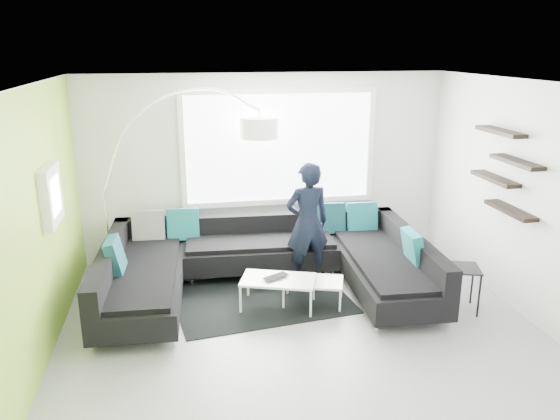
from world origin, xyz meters
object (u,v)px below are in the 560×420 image
(arc_lamp, at_px, (104,193))
(side_table, at_px, (460,288))
(sectional_sofa, at_px, (266,267))
(coffee_table, at_px, (296,291))
(person, at_px, (307,223))
(laptop, at_px, (278,278))

(arc_lamp, relative_size, side_table, 4.66)
(sectional_sofa, relative_size, coffee_table, 3.64)
(sectional_sofa, relative_size, arc_lamp, 1.61)
(sectional_sofa, height_order, arc_lamp, arc_lamp)
(person, distance_m, laptop, 1.03)
(sectional_sofa, height_order, coffee_table, sectional_sofa)
(sectional_sofa, relative_size, side_table, 7.52)
(person, bearing_deg, coffee_table, 59.50)
(sectional_sofa, distance_m, coffee_table, 0.52)
(sectional_sofa, bearing_deg, coffee_table, -45.01)
(sectional_sofa, xyz_separation_m, coffee_table, (0.32, -0.36, -0.20))
(person, xyz_separation_m, laptop, (-0.54, -0.75, -0.45))
(arc_lamp, distance_m, laptop, 2.55)
(coffee_table, relative_size, arc_lamp, 0.44)
(arc_lamp, bearing_deg, laptop, -32.50)
(sectional_sofa, bearing_deg, side_table, -17.30)
(sectional_sofa, bearing_deg, person, 32.94)
(side_table, relative_size, laptop, 1.38)
(sectional_sofa, distance_m, arc_lamp, 2.34)
(coffee_table, height_order, person, person)
(side_table, bearing_deg, laptop, 168.04)
(sectional_sofa, xyz_separation_m, laptop, (0.09, -0.38, 0.00))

